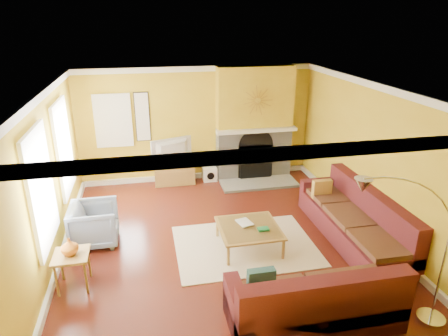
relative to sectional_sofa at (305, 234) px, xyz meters
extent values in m
cube|color=maroon|center=(-1.20, 0.85, -0.46)|extent=(5.50, 6.00, 0.02)
cube|color=white|center=(-1.20, 0.85, 2.26)|extent=(5.50, 6.00, 0.02)
cube|color=gold|center=(-1.20, 3.86, 0.90)|extent=(5.50, 0.02, 2.70)
cube|color=gold|center=(-1.20, -2.16, 0.90)|extent=(5.50, 0.02, 2.70)
cube|color=gold|center=(-3.96, 0.85, 0.90)|extent=(0.02, 6.00, 2.70)
cube|color=gold|center=(1.56, 0.85, 0.90)|extent=(0.02, 6.00, 2.70)
cube|color=white|center=(-3.92, 2.15, 1.05)|extent=(0.06, 1.22, 1.72)
cube|color=white|center=(-3.92, 0.25, 1.05)|extent=(0.06, 1.22, 1.72)
cube|color=white|center=(-3.10, 3.81, 1.10)|extent=(0.82, 0.06, 1.22)
cube|color=white|center=(-2.45, 3.82, 1.15)|extent=(0.34, 0.04, 1.14)
cube|color=white|center=(0.15, 3.41, 0.80)|extent=(1.92, 0.22, 0.08)
cube|color=gray|center=(0.15, 3.10, -0.42)|extent=(1.80, 0.70, 0.06)
cube|color=beige|center=(-0.85, 0.55, -0.44)|extent=(2.40, 1.80, 0.02)
cube|color=olive|center=(-1.80, 3.60, -0.19)|extent=(0.94, 0.42, 0.51)
imported|color=black|center=(-1.80, 3.60, 0.36)|extent=(1.00, 0.47, 0.58)
cube|color=white|center=(-0.95, 3.63, -0.28)|extent=(0.33, 0.33, 0.33)
imported|color=gray|center=(-3.40, 1.20, -0.08)|extent=(0.81, 0.79, 0.74)
imported|color=orange|center=(-3.60, 0.00, 0.23)|extent=(0.25, 0.25, 0.26)
imported|color=white|center=(-0.95, 0.60, -0.03)|extent=(0.29, 0.35, 0.03)
camera|label=1|loc=(-2.42, -5.26, 3.33)|focal=32.00mm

